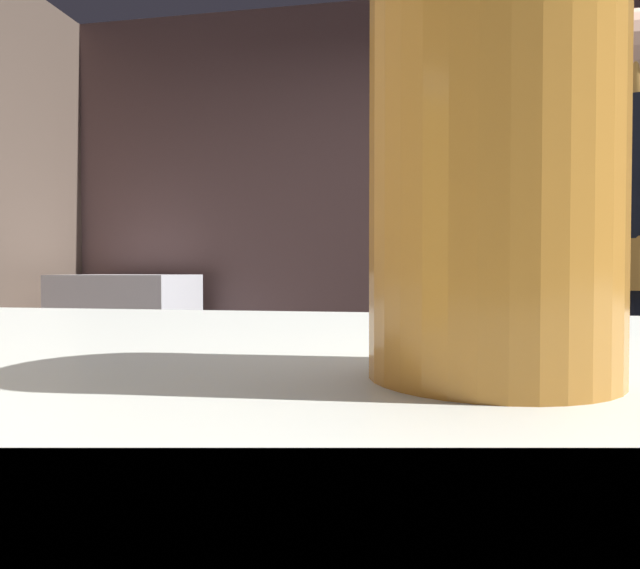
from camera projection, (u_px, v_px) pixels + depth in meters
name	position (u px, v px, depth m)	size (l,w,h in m)	color
wall_back	(486.00, 229.00, 3.28)	(5.20, 0.10, 2.70)	brown
back_shelf	(537.00, 363.00, 2.98)	(0.77, 0.36, 1.25)	#313936
mini_fridge	(128.00, 370.00, 3.22)	(0.68, 0.58, 1.09)	white
bartender	(623.00, 336.00, 1.24)	(0.46, 0.54, 1.67)	#30322E
mixing_bowl	(494.00, 334.00, 1.69)	(0.19, 0.19, 0.05)	slate
pint_glass_far	(492.00, 136.00, 0.16)	(0.07, 0.07, 0.14)	#CB8431
bottle_vinegar	(554.00, 226.00, 2.97)	(0.06, 0.06, 0.24)	#52882B
bottle_soy	(490.00, 227.00, 2.96)	(0.07, 0.07, 0.23)	#D2C985
bottle_olive_oil	(508.00, 227.00, 3.00)	(0.05, 0.05, 0.24)	#558829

